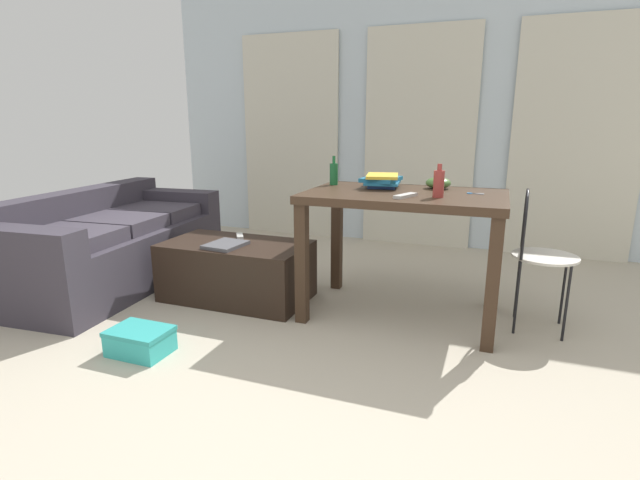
{
  "coord_description": "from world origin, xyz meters",
  "views": [
    {
      "loc": [
        0.77,
        -1.4,
        1.23
      ],
      "look_at": [
        -0.34,
        1.54,
        0.44
      ],
      "focal_mm": 26.82,
      "sensor_mm": 36.0,
      "label": 1
    }
  ],
  "objects_px": {
    "book_stack": "(382,180)",
    "scissors": "(473,193)",
    "bowl": "(438,183)",
    "coffee_table": "(237,271)",
    "craft_table": "(404,212)",
    "bottle_near": "(334,174)",
    "tv_remote_on_table": "(406,196)",
    "magazine": "(226,245)",
    "bottle_far": "(439,183)",
    "shoebox": "(140,341)",
    "couch": "(110,245)",
    "wire_chair": "(535,243)",
    "tv_remote_primary": "(240,236)"
  },
  "relations": [
    {
      "from": "coffee_table",
      "to": "book_stack",
      "type": "xyz_separation_m",
      "value": [
        0.95,
        0.28,
        0.64
      ]
    },
    {
      "from": "book_stack",
      "to": "magazine",
      "type": "distance_m",
      "value": 1.13
    },
    {
      "from": "book_stack",
      "to": "bottle_far",
      "type": "bearing_deg",
      "value": -35.93
    },
    {
      "from": "bottle_near",
      "to": "bottle_far",
      "type": "xyz_separation_m",
      "value": [
        0.74,
        -0.31,
        0.0
      ]
    },
    {
      "from": "couch",
      "to": "tv_remote_primary",
      "type": "relative_size",
      "value": 13.45
    },
    {
      "from": "coffee_table",
      "to": "tv_remote_primary",
      "type": "bearing_deg",
      "value": 108.75
    },
    {
      "from": "bowl",
      "to": "magazine",
      "type": "relative_size",
      "value": 0.6
    },
    {
      "from": "craft_table",
      "to": "bottle_near",
      "type": "xyz_separation_m",
      "value": [
        -0.52,
        0.18,
        0.2
      ]
    },
    {
      "from": "wire_chair",
      "to": "book_stack",
      "type": "bearing_deg",
      "value": 174.49
    },
    {
      "from": "wire_chair",
      "to": "craft_table",
      "type": "bearing_deg",
      "value": -174.62
    },
    {
      "from": "craft_table",
      "to": "bowl",
      "type": "relative_size",
      "value": 7.5
    },
    {
      "from": "bottle_near",
      "to": "shoebox",
      "type": "xyz_separation_m",
      "value": [
        -0.68,
        -1.21,
        -0.8
      ]
    },
    {
      "from": "tv_remote_on_table",
      "to": "craft_table",
      "type": "bearing_deg",
      "value": 123.84
    },
    {
      "from": "bottle_near",
      "to": "tv_remote_on_table",
      "type": "height_order",
      "value": "bottle_near"
    },
    {
      "from": "coffee_table",
      "to": "magazine",
      "type": "relative_size",
      "value": 3.76
    },
    {
      "from": "bowl",
      "to": "tv_remote_on_table",
      "type": "distance_m",
      "value": 0.45
    },
    {
      "from": "bottle_far",
      "to": "tv_remote_on_table",
      "type": "bearing_deg",
      "value": -159.54
    },
    {
      "from": "tv_remote_on_table",
      "to": "scissors",
      "type": "relative_size",
      "value": 1.8
    },
    {
      "from": "couch",
      "to": "shoebox",
      "type": "bearing_deg",
      "value": -41.03
    },
    {
      "from": "craft_table",
      "to": "magazine",
      "type": "distance_m",
      "value": 1.2
    },
    {
      "from": "tv_remote_on_table",
      "to": "magazine",
      "type": "distance_m",
      "value": 1.25
    },
    {
      "from": "couch",
      "to": "craft_table",
      "type": "distance_m",
      "value": 2.27
    },
    {
      "from": "couch",
      "to": "tv_remote_primary",
      "type": "height_order",
      "value": "couch"
    },
    {
      "from": "couch",
      "to": "wire_chair",
      "type": "bearing_deg",
      "value": 4.06
    },
    {
      "from": "wire_chair",
      "to": "shoebox",
      "type": "relative_size",
      "value": 2.65
    },
    {
      "from": "book_stack",
      "to": "scissors",
      "type": "bearing_deg",
      "value": -7.65
    },
    {
      "from": "coffee_table",
      "to": "shoebox",
      "type": "relative_size",
      "value": 3.11
    },
    {
      "from": "craft_table",
      "to": "book_stack",
      "type": "xyz_separation_m",
      "value": [
        -0.19,
        0.16,
        0.17
      ]
    },
    {
      "from": "bowl",
      "to": "shoebox",
      "type": "relative_size",
      "value": 0.5
    },
    {
      "from": "bottle_near",
      "to": "magazine",
      "type": "height_order",
      "value": "bottle_near"
    },
    {
      "from": "coffee_table",
      "to": "shoebox",
      "type": "distance_m",
      "value": 0.93
    },
    {
      "from": "wire_chair",
      "to": "tv_remote_primary",
      "type": "bearing_deg",
      "value": -178.61
    },
    {
      "from": "coffee_table",
      "to": "craft_table",
      "type": "height_order",
      "value": "craft_table"
    },
    {
      "from": "bowl",
      "to": "tv_remote_on_table",
      "type": "relative_size",
      "value": 0.88
    },
    {
      "from": "tv_remote_on_table",
      "to": "scissors",
      "type": "distance_m",
      "value": 0.45
    },
    {
      "from": "tv_remote_on_table",
      "to": "shoebox",
      "type": "bearing_deg",
      "value": -123.7
    },
    {
      "from": "bowl",
      "to": "book_stack",
      "type": "height_order",
      "value": "book_stack"
    },
    {
      "from": "craft_table",
      "to": "scissors",
      "type": "xyz_separation_m",
      "value": [
        0.4,
        0.09,
        0.12
      ]
    },
    {
      "from": "magazine",
      "to": "coffee_table",
      "type": "bearing_deg",
      "value": 89.08
    },
    {
      "from": "couch",
      "to": "shoebox",
      "type": "height_order",
      "value": "couch"
    },
    {
      "from": "bottle_far",
      "to": "tv_remote_on_table",
      "type": "relative_size",
      "value": 1.05
    },
    {
      "from": "couch",
      "to": "magazine",
      "type": "bearing_deg",
      "value": -4.6
    },
    {
      "from": "bottle_near",
      "to": "craft_table",
      "type": "bearing_deg",
      "value": -18.97
    },
    {
      "from": "coffee_table",
      "to": "wire_chair",
      "type": "relative_size",
      "value": 1.17
    },
    {
      "from": "tv_remote_primary",
      "to": "shoebox",
      "type": "height_order",
      "value": "tv_remote_primary"
    },
    {
      "from": "coffee_table",
      "to": "craft_table",
      "type": "relative_size",
      "value": 0.83
    },
    {
      "from": "tv_remote_on_table",
      "to": "couch",
      "type": "bearing_deg",
      "value": -159.06
    },
    {
      "from": "craft_table",
      "to": "scissors",
      "type": "bearing_deg",
      "value": 12.16
    },
    {
      "from": "bowl",
      "to": "coffee_table",
      "type": "bearing_deg",
      "value": -164.56
    },
    {
      "from": "bottle_far",
      "to": "shoebox",
      "type": "height_order",
      "value": "bottle_far"
    }
  ]
}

